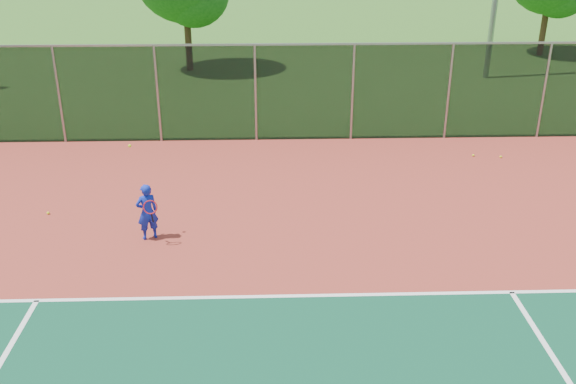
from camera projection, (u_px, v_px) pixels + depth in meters
court_apron at (419, 326)px, 11.30m from camera, size 30.00×20.00×0.02m
fence_back at (353, 91)px, 19.80m from camera, size 30.00×0.06×3.03m
tennis_player at (147, 212)px, 14.02m from camera, size 0.59×0.66×2.19m
practice_ball_2 at (473, 155)px, 18.96m from camera, size 0.07×0.07×0.07m
practice_ball_3 at (501, 157)px, 18.85m from camera, size 0.07×0.07×0.07m
practice_ball_4 at (48, 213)px, 15.38m from camera, size 0.07×0.07×0.07m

